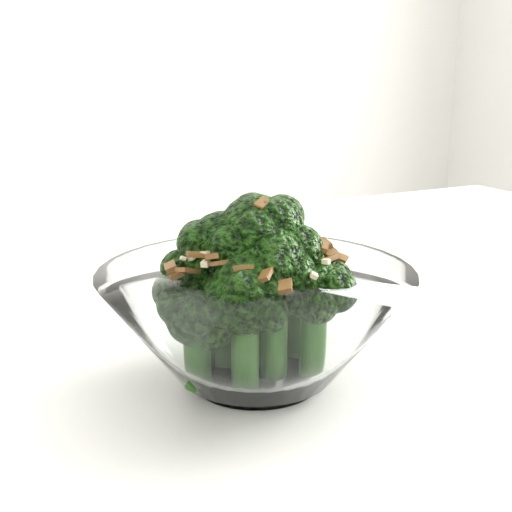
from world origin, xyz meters
TOP-DOWN VIEW (x-y plane):
  - table at (-0.00, 0.14)m, footprint 1.23×0.85m
  - broccoli_dish at (-0.12, 0.00)m, footprint 0.22×0.22m

SIDE VIEW (x-z plane):
  - table at x=0.00m, z-range 0.31..1.06m
  - broccoli_dish at x=-0.12m, z-range 0.74..0.87m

